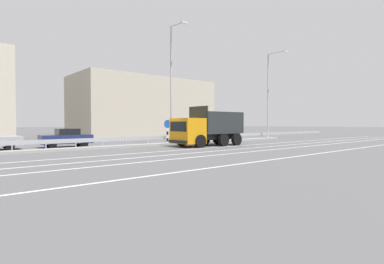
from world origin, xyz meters
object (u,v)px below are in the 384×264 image
dump_truck (201,132)px  parked_car_3 (66,138)px  street_lamp_2 (269,92)px  street_lamp_1 (172,80)px  median_road_sign (167,131)px

dump_truck → parked_car_3: dump_truck is taller
dump_truck → street_lamp_2: size_ratio=0.63×
street_lamp_1 → parked_car_3: size_ratio=2.74×
dump_truck → median_road_sign: 3.42m
dump_truck → street_lamp_1: (-0.73, 3.20, 4.70)m
dump_truck → street_lamp_1: size_ratio=0.61×
median_road_sign → parked_car_3: median_road_sign is taller
street_lamp_1 → median_road_sign: bearing=-177.4°
street_lamp_2 → parked_car_3: bearing=172.2°
median_road_sign → street_lamp_2: bearing=0.0°
street_lamp_1 → street_lamp_2: (14.89, -0.01, -0.07)m
dump_truck → street_lamp_1: bearing=14.6°
street_lamp_1 → parked_car_3: street_lamp_1 is taller
dump_truck → parked_car_3: 11.12m
dump_truck → parked_car_3: size_ratio=1.67×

